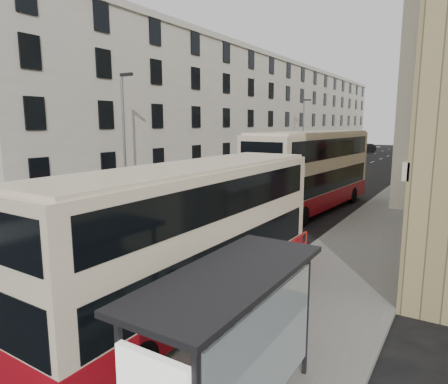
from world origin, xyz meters
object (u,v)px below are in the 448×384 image
Objects in this scene: street_lamp_far at (304,128)px; car_dark at (365,148)px; double_decker_rear at (312,171)px; car_silver at (342,155)px; pedestrian_near at (212,314)px; bus_shelter at (226,325)px; street_lamp_near at (124,134)px; double_decker_front at (194,237)px; white_van at (303,166)px; car_red at (416,153)px; pedestrian_far at (230,303)px.

street_lamp_far is 1.65× the size of car_dark.
double_decker_rear reaches higher than car_dark.
street_lamp_far is at bearing -112.47° from car_silver.
car_dark is at bearing -113.80° from pedestrian_near.
bus_shelter is at bearing -61.06° from car_dark.
street_lamp_near is at bearing -107.43° from car_silver.
bus_shelter is at bearing -47.39° from double_decker_front.
pedestrian_near is 0.35× the size of white_van.
street_lamp_far is 4.75× the size of pedestrian_near.
bus_shelter is 2.52× the size of pedestrian_near.
double_decker_front is 0.86× the size of double_decker_rear.
street_lamp_near is 17.03m from pedestrian_near.
double_decker_rear is (9.74, 5.65, -2.20)m from street_lamp_near.
car_red is at bearing 93.74° from bus_shelter.
car_dark is at bearing 88.73° from street_lamp_near.
street_lamp_near is at bearing 143.57° from double_decker_front.
double_decker_front reaches higher than car_silver.
street_lamp_far is at bearing 90.00° from street_lamp_near.
street_lamp_near is at bearing 57.84° from car_red.
double_decker_front reaches higher than car_dark.
pedestrian_near is at bearing -73.73° from double_decker_rear.
double_decker_rear is 2.52× the size of car_dark.
double_decker_rear reaches higher than pedestrian_near.
double_decker_front is 34.07m from white_van.
street_lamp_far is (0.00, 30.00, 0.00)m from street_lamp_near.
car_red is (-2.53, 61.18, -0.17)m from pedestrian_far.
bus_shelter is 0.53× the size of street_lamp_far.
pedestrian_far reaches higher than car_dark.
car_silver is at bearing 107.17° from double_decker_rear.
pedestrian_far is 0.30× the size of car_red.
street_lamp_far reaches higher than double_decker_rear.
pedestrian_far is at bearing -36.01° from street_lamp_near.
white_van is at bearing 106.29° from double_decker_front.
street_lamp_far is 5.25× the size of pedestrian_far.
pedestrian_near is (3.31, -15.96, -1.45)m from double_decker_rear.
street_lamp_far is 0.77× the size of double_decker_front.
white_van is at bearing -73.75° from pedestrian_far.
car_dark is (-11.75, 68.87, -0.19)m from pedestrian_near.
bus_shelter is 5.02m from double_decker_front.
street_lamp_far is (-14.69, 42.39, 2.50)m from bus_shelter.
double_decker_front reaches higher than car_red.
double_decker_front is (11.35, -38.65, -2.52)m from street_lamp_far.
double_decker_rear reaches higher than double_decker_front.
car_red is at bearing 31.09° from car_silver.
street_lamp_near is 4.75× the size of pedestrian_near.
car_silver is at bearing 87.92° from street_lamp_near.
street_lamp_near reaches higher than bus_shelter.
pedestrian_near is at bearing -72.06° from street_lamp_far.
street_lamp_far reaches higher than car_dark.
white_van is (-7.44, 18.52, -1.77)m from double_decker_rear.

